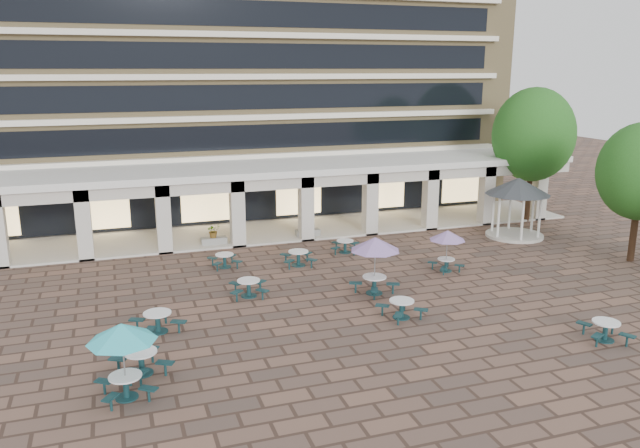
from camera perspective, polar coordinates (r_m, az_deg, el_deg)
The scene contains 18 objects.
ground at distance 26.55m, azimuth 2.44°, elevation -8.63°, with size 120.00×120.00×0.00m, color brown.
apartment_building at distance 49.16m, azimuth -8.58°, elevation 16.67°, with size 40.00×15.50×25.20m.
retail_arcade at distance 39.33m, azimuth -5.28°, elevation 3.41°, with size 42.00×6.60×4.40m.
picnic_table_0 at distance 22.73m, azimuth -16.03°, elevation -11.89°, with size 2.20×2.20×0.83m.
picnic_table_2 at distance 26.72m, azimuth 24.65°, elevation -8.73°, with size 2.08×2.08×0.78m.
picnic_table_4 at distance 20.65m, azimuth -17.67°, elevation -9.69°, with size 2.19×2.19×2.53m.
picnic_table_5 at distance 25.89m, azimuth -14.62°, elevation -8.52°, with size 2.24×2.24×0.83m.
picnic_table_6 at distance 28.73m, azimuth 5.06°, elevation -2.04°, with size 2.34×2.34×2.70m.
picnic_table_7 at distance 26.65m, azimuth 7.47°, elevation -7.55°, with size 1.97×1.97×0.79m.
picnic_table_8 at distance 29.00m, azimuth -6.54°, elevation -5.70°, with size 1.96×1.96×0.80m.
picnic_table_9 at distance 33.31m, azimuth -8.72°, elevation -3.21°, with size 1.71×1.71×0.73m.
picnic_table_10 at distance 33.21m, azimuth -1.99°, elevation -3.02°, with size 1.95×1.95×0.81m.
picnic_table_11 at distance 32.58m, azimuth 11.57°, elevation -1.17°, with size 1.87×1.87×2.16m.
picnic_table_13 at distance 35.55m, azimuth 2.31°, elevation -1.95°, with size 1.97×1.97×0.72m.
gazebo at distance 40.25m, azimuth 17.61°, elevation 2.72°, with size 3.96×3.96×3.68m.
tree_east_c at distance 44.33m, azimuth 18.94°, elevation 7.73°, with size 5.44×5.44×9.06m.
planter_left at distance 37.40m, azimuth -9.70°, elevation -1.11°, with size 1.50×0.77×1.34m.
planter_right at distance 38.70m, azimuth -1.14°, elevation -0.50°, with size 1.50×0.77×1.26m.
Camera 1 is at (-8.89, -22.82, 10.24)m, focal length 35.00 mm.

